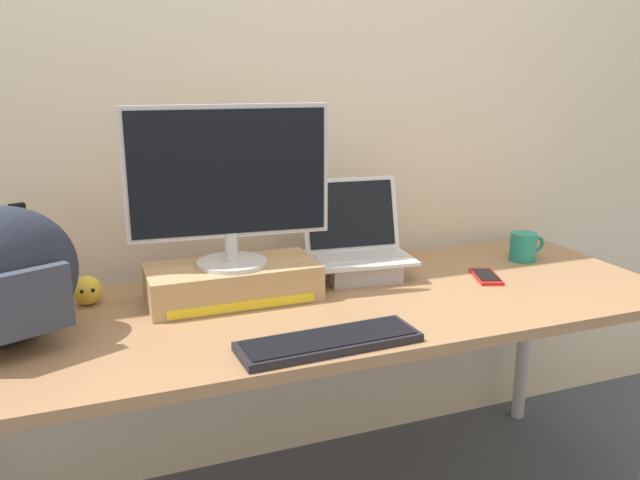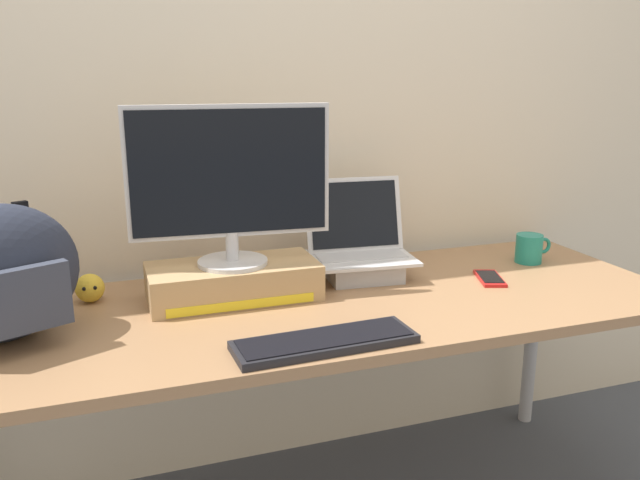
{
  "view_description": "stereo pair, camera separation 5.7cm",
  "coord_description": "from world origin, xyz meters",
  "px_view_note": "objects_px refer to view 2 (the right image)",
  "views": [
    {
      "loc": [
        -0.62,
        -1.6,
        1.37
      ],
      "look_at": [
        0.0,
        0.0,
        0.91
      ],
      "focal_mm": 36.48,
      "sensor_mm": 36.0,
      "label": 1
    },
    {
      "loc": [
        -0.56,
        -1.62,
        1.37
      ],
      "look_at": [
        0.0,
        0.0,
        0.91
      ],
      "focal_mm": 36.48,
      "sensor_mm": 36.0,
      "label": 2
    }
  ],
  "objects_px": {
    "toner_box_yellow": "(233,281)",
    "cell_phone": "(490,278)",
    "desktop_monitor": "(230,182)",
    "external_keyboard": "(325,342)",
    "open_laptop": "(360,258)",
    "plush_toy": "(90,288)",
    "messenger_backpack": "(0,275)",
    "coffee_mug": "(530,248)"
  },
  "relations": [
    {
      "from": "external_keyboard",
      "to": "plush_toy",
      "type": "distance_m",
      "value": 0.72
    },
    {
      "from": "desktop_monitor",
      "to": "external_keyboard",
      "type": "bearing_deg",
      "value": -66.34
    },
    {
      "from": "desktop_monitor",
      "to": "plush_toy",
      "type": "height_order",
      "value": "desktop_monitor"
    },
    {
      "from": "toner_box_yellow",
      "to": "plush_toy",
      "type": "bearing_deg",
      "value": 164.97
    },
    {
      "from": "open_laptop",
      "to": "coffee_mug",
      "type": "height_order",
      "value": "open_laptop"
    },
    {
      "from": "plush_toy",
      "to": "open_laptop",
      "type": "bearing_deg",
      "value": -2.34
    },
    {
      "from": "external_keyboard",
      "to": "coffee_mug",
      "type": "bearing_deg",
      "value": 23.29
    },
    {
      "from": "external_keyboard",
      "to": "messenger_backpack",
      "type": "distance_m",
      "value": 0.78
    },
    {
      "from": "external_keyboard",
      "to": "cell_phone",
      "type": "bearing_deg",
      "value": 22.52
    },
    {
      "from": "messenger_backpack",
      "to": "cell_phone",
      "type": "xyz_separation_m",
      "value": [
        1.36,
        0.02,
        -0.16
      ]
    },
    {
      "from": "plush_toy",
      "to": "desktop_monitor",
      "type": "bearing_deg",
      "value": -15.2
    },
    {
      "from": "cell_phone",
      "to": "open_laptop",
      "type": "bearing_deg",
      "value": 174.25
    },
    {
      "from": "open_laptop",
      "to": "plush_toy",
      "type": "relative_size",
      "value": 4.17
    },
    {
      "from": "desktop_monitor",
      "to": "external_keyboard",
      "type": "distance_m",
      "value": 0.53
    },
    {
      "from": "desktop_monitor",
      "to": "toner_box_yellow",
      "type": "bearing_deg",
      "value": 88.24
    },
    {
      "from": "cell_phone",
      "to": "coffee_mug",
      "type": "bearing_deg",
      "value": 46.65
    },
    {
      "from": "messenger_backpack",
      "to": "plush_toy",
      "type": "relative_size",
      "value": 5.34
    },
    {
      "from": "open_laptop",
      "to": "coffee_mug",
      "type": "relative_size",
      "value": 2.57
    },
    {
      "from": "external_keyboard",
      "to": "plush_toy",
      "type": "relative_size",
      "value": 5.5
    },
    {
      "from": "desktop_monitor",
      "to": "coffee_mug",
      "type": "distance_m",
      "value": 1.06
    },
    {
      "from": "toner_box_yellow",
      "to": "messenger_backpack",
      "type": "xyz_separation_m",
      "value": [
        -0.58,
        -0.12,
        0.12
      ]
    },
    {
      "from": "desktop_monitor",
      "to": "open_laptop",
      "type": "xyz_separation_m",
      "value": [
        0.42,
        0.07,
        -0.27
      ]
    },
    {
      "from": "external_keyboard",
      "to": "toner_box_yellow",
      "type": "bearing_deg",
      "value": 106.61
    },
    {
      "from": "desktop_monitor",
      "to": "open_laptop",
      "type": "relative_size",
      "value": 1.65
    },
    {
      "from": "open_laptop",
      "to": "plush_toy",
      "type": "distance_m",
      "value": 0.81
    },
    {
      "from": "desktop_monitor",
      "to": "external_keyboard",
      "type": "relative_size",
      "value": 1.25
    },
    {
      "from": "messenger_backpack",
      "to": "coffee_mug",
      "type": "bearing_deg",
      "value": -18.45
    },
    {
      "from": "open_laptop",
      "to": "plush_toy",
      "type": "bearing_deg",
      "value": -176.99
    },
    {
      "from": "toner_box_yellow",
      "to": "plush_toy",
      "type": "distance_m",
      "value": 0.4
    },
    {
      "from": "toner_box_yellow",
      "to": "plush_toy",
      "type": "relative_size",
      "value": 5.91
    },
    {
      "from": "plush_toy",
      "to": "external_keyboard",
      "type": "bearing_deg",
      "value": -43.82
    },
    {
      "from": "messenger_backpack",
      "to": "coffee_mug",
      "type": "relative_size",
      "value": 3.29
    },
    {
      "from": "toner_box_yellow",
      "to": "desktop_monitor",
      "type": "relative_size",
      "value": 0.86
    },
    {
      "from": "open_laptop",
      "to": "coffee_mug",
      "type": "distance_m",
      "value": 0.6
    },
    {
      "from": "toner_box_yellow",
      "to": "plush_toy",
      "type": "xyz_separation_m",
      "value": [
        -0.39,
        0.1,
        -0.01
      ]
    },
    {
      "from": "desktop_monitor",
      "to": "plush_toy",
      "type": "relative_size",
      "value": 6.87
    },
    {
      "from": "toner_box_yellow",
      "to": "external_keyboard",
      "type": "distance_m",
      "value": 0.42
    },
    {
      "from": "coffee_mug",
      "to": "messenger_backpack",
      "type": "bearing_deg",
      "value": -175.0
    },
    {
      "from": "toner_box_yellow",
      "to": "cell_phone",
      "type": "bearing_deg",
      "value": -7.15
    },
    {
      "from": "toner_box_yellow",
      "to": "open_laptop",
      "type": "xyz_separation_m",
      "value": [
        0.42,
        0.07,
        0.01
      ]
    },
    {
      "from": "plush_toy",
      "to": "coffee_mug",
      "type": "bearing_deg",
      "value": -3.3
    },
    {
      "from": "messenger_backpack",
      "to": "coffee_mug",
      "type": "height_order",
      "value": "messenger_backpack"
    }
  ]
}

